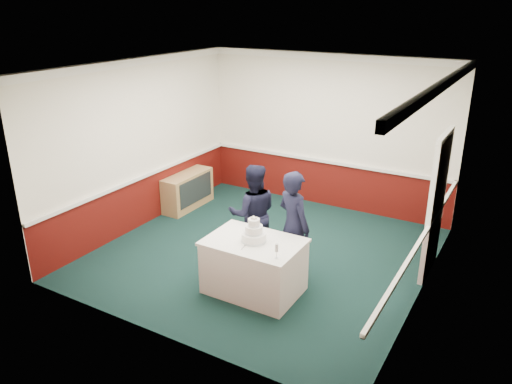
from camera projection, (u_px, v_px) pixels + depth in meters
The scene contains 9 objects.
ground at pixel (263, 253), 8.19m from camera, with size 5.00×5.00×0.00m, color black.
room_shell at pixel (287, 129), 7.94m from camera, with size 5.00×5.00×3.00m.
sideboard at pixel (188, 190), 9.93m from camera, with size 0.41×1.20×0.70m.
cake_table at pixel (254, 266), 7.00m from camera, with size 1.32×0.92×0.79m.
wedding_cake at pixel (254, 234), 6.82m from camera, with size 0.35×0.35×0.36m.
cake_knife at pixel (244, 246), 6.71m from camera, with size 0.01×0.22×0.01m, color silver.
champagne_flute at pixel (277, 249), 6.35m from camera, with size 0.05×0.05×0.21m.
person_man at pixel (253, 214), 7.72m from camera, with size 0.78×0.60×1.60m, color black.
person_woman at pixel (294, 226), 7.22m from camera, with size 0.61×0.40×1.67m, color black.
Camera 1 is at (3.56, -6.36, 3.87)m, focal length 35.00 mm.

